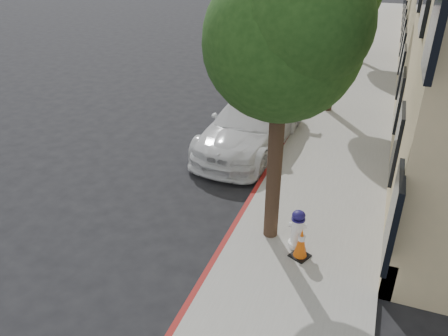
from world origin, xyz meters
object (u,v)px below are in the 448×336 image
parked_car_far (304,38)px  police_car (252,123)px  fire_hydrant (297,229)px  parked_car_mid (305,62)px  traffic_cone (301,243)px

parked_car_far → police_car: bearing=-79.8°
fire_hydrant → parked_car_mid: bearing=91.5°
traffic_cone → parked_car_far: bearing=101.1°
parked_car_mid → traffic_cone: parked_car_mid is taller
parked_car_far → parked_car_mid: bearing=-72.1°
parked_car_mid → traffic_cone: 12.95m
police_car → parked_car_far: size_ratio=1.17×
police_car → parked_car_far: 12.65m
police_car → fire_hydrant: police_car is taller
parked_car_far → traffic_cone: 17.82m
police_car → traffic_cone: (2.55, -4.87, -0.29)m
police_car → parked_car_mid: police_car is taller
parked_car_mid → fire_hydrant: 12.63m
parked_car_far → fire_hydrant: bearing=-72.9°
parked_car_far → traffic_cone: size_ratio=6.92×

